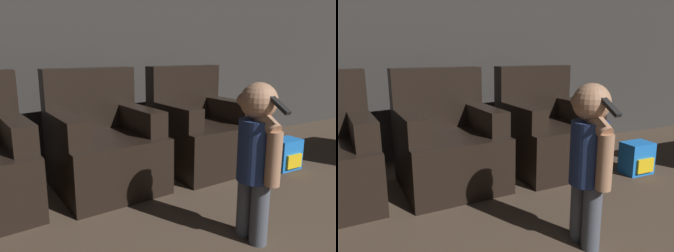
% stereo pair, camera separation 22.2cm
% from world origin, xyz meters
% --- Properties ---
extents(wall_back, '(8.40, 0.05, 2.60)m').
position_xyz_m(wall_back, '(0.00, 4.50, 1.30)').
color(wall_back, '#33302D').
rests_on(wall_back, ground_plane).
extents(armchair_middle, '(0.83, 0.84, 0.98)m').
position_xyz_m(armchair_middle, '(-0.41, 3.68, 0.34)').
color(armchair_middle, black).
rests_on(armchair_middle, ground_plane).
extents(armchair_right, '(0.82, 0.82, 0.98)m').
position_xyz_m(armchair_right, '(0.56, 3.68, 0.34)').
color(armchair_right, black).
rests_on(armchair_right, ground_plane).
extents(person_toddler, '(0.21, 0.36, 0.95)m').
position_xyz_m(person_toddler, '(0.07, 2.46, 0.56)').
color(person_toddler, '#474C56').
rests_on(person_toddler, ground_plane).
extents(toy_backpack, '(0.27, 0.22, 0.29)m').
position_xyz_m(toy_backpack, '(1.24, 3.20, 0.15)').
color(toy_backpack, blue).
rests_on(toy_backpack, ground_plane).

